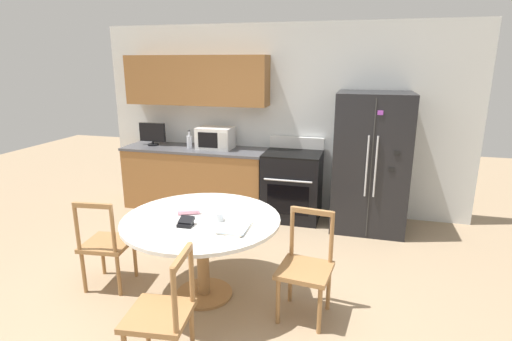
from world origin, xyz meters
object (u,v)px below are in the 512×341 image
Objects in this scene: dining_chair_near at (163,315)px; dining_chair_left at (106,244)px; candle_glass at (218,217)px; counter_bottle at (189,141)px; countertop_tv at (152,133)px; oven_range at (292,185)px; dining_chair_right at (306,268)px; wallet at (186,223)px; refrigerator at (371,162)px; microwave at (215,138)px.

dining_chair_near and dining_chair_left have the same top height.
candle_glass is at bearing -3.19° from dining_chair_left.
candle_glass is (1.22, -2.13, -0.20)m from counter_bottle.
countertop_tv is 3.61m from dining_chair_near.
dining_chair_left is at bearing -122.04° from oven_range.
countertop_tv reaches higher than dining_chair_near.
candle_glass is at bearing 4.41° from dining_chair_right.
dining_chair_right is at bearing -40.29° from countertop_tv.
countertop_tv is 2.99× the size of wallet.
dining_chair_near is at bearing 52.82° from dining_chair_right.
dining_chair_left is 0.95m from wallet.
candle_glass is at bearing -97.34° from oven_range.
oven_range is at bearing 82.66° from candle_glass.
dining_chair_near is at bearing -114.37° from refrigerator.
candle_glass is (-0.77, 0.03, 0.36)m from dining_chair_right.
countertop_tv is 4.27× the size of candle_glass.
countertop_tv is at bearing 101.12° from dining_chair_left.
refrigerator is 1.61× the size of oven_range.
counter_bottle reaches higher than dining_chair_near.
dining_chair_right is at bearing -2.07° from candle_glass.
countertop_tv reaches higher than microwave.
oven_range is at bearing 77.72° from wallet.
oven_range is 2.21× the size of microwave.
microwave is 3.70× the size of wallet.
countertop_tv reaches higher than dining_chair_left.
refrigerator is at bearing -2.04° from countertop_tv.
countertop_tv is at bearing -179.04° from microwave.
dining_chair_right is 1.07m from wallet.
dining_chair_left is 9.74× the size of candle_glass.
countertop_tv is (-0.97, -0.02, 0.03)m from microwave.
oven_range is 2.73× the size of countertop_tv.
refrigerator is 3.30m from dining_chair_near.
candle_glass is (0.85, -2.19, -0.25)m from microwave.
oven_range is 2.22m from dining_chair_right.
counter_bottle is (-1.50, -0.00, 0.53)m from oven_range.
dining_chair_near is (-1.35, -2.98, -0.43)m from refrigerator.
microwave is at bearing 177.01° from oven_range.
dining_chair_right is 1.22m from dining_chair_near.
oven_range is 8.16× the size of wallet.
refrigerator is 4.39× the size of countertop_tv.
dining_chair_near reaches higher than wallet.
dining_chair_near is at bearing -94.54° from candle_glass.
microwave is 2.46m from wallet.
dining_chair_right is at bearing -47.26° from counter_bottle.
counter_bottle is (-2.50, 0.07, 0.13)m from refrigerator.
wallet is at bearing 5.18° from dining_chair_near.
dining_chair_right is 1.88m from dining_chair_left.
dining_chair_near is 1.33m from dining_chair_left.
refrigerator reaches higher than oven_range.
oven_range reaches higher than dining_chair_near.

